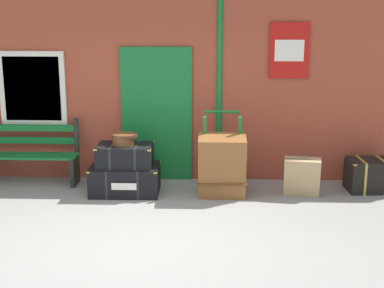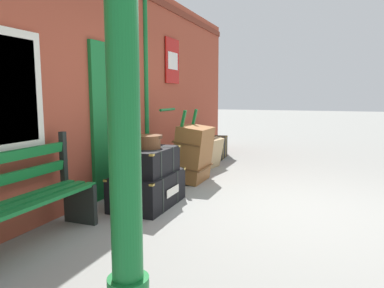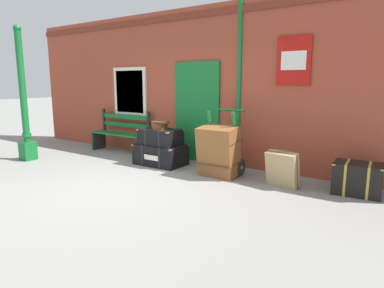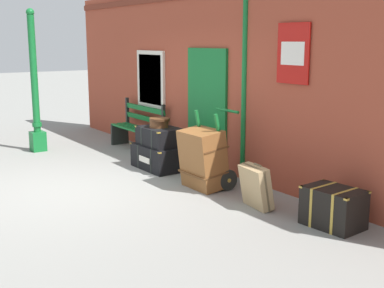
% 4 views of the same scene
% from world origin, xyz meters
% --- Properties ---
extents(ground_plane, '(60.00, 60.00, 0.00)m').
position_xyz_m(ground_plane, '(0.00, 0.00, 0.00)').
color(ground_plane, gray).
extents(brick_facade, '(10.40, 0.35, 3.20)m').
position_xyz_m(brick_facade, '(-0.01, 2.60, 1.60)').
color(brick_facade, '#9E422D').
rests_on(brick_facade, ground).
extents(platform_bench, '(1.60, 0.43, 1.01)m').
position_xyz_m(platform_bench, '(-2.00, 2.16, 0.44)').
color(platform_bench, '#146B2D').
rests_on(platform_bench, ground).
extents(steamer_trunk_base, '(1.02, 0.67, 0.43)m').
position_xyz_m(steamer_trunk_base, '(-0.39, 1.71, 0.21)').
color(steamer_trunk_base, black).
rests_on(steamer_trunk_base, ground).
extents(steamer_trunk_middle, '(0.81, 0.55, 0.33)m').
position_xyz_m(steamer_trunk_middle, '(-0.38, 1.70, 0.58)').
color(steamer_trunk_middle, black).
rests_on(steamer_trunk_middle, steamer_trunk_base).
extents(round_hatbox, '(0.37, 0.34, 0.16)m').
position_xyz_m(round_hatbox, '(-0.39, 1.70, 0.84)').
color(round_hatbox, brown).
rests_on(round_hatbox, steamer_trunk_middle).
extents(porters_trolley, '(0.71, 0.64, 1.19)m').
position_xyz_m(porters_trolley, '(1.03, 1.79, 0.27)').
color(porters_trolley, black).
rests_on(porters_trolley, ground).
extents(large_brown_trunk, '(0.70, 0.54, 0.93)m').
position_xyz_m(large_brown_trunk, '(1.03, 1.62, 0.46)').
color(large_brown_trunk, brown).
rests_on(large_brown_trunk, ground).
extents(suitcase_oxblood, '(0.55, 0.35, 0.61)m').
position_xyz_m(suitcase_oxblood, '(2.20, 1.66, 0.30)').
color(suitcase_oxblood, tan).
rests_on(suitcase_oxblood, ground).
extents(corner_trunk, '(0.72, 0.54, 0.49)m').
position_xyz_m(corner_trunk, '(3.27, 1.96, 0.24)').
color(corner_trunk, black).
rests_on(corner_trunk, ground).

